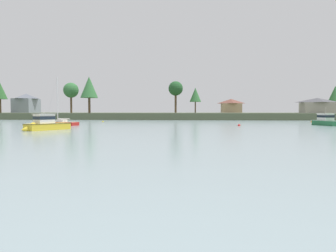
{
  "coord_description": "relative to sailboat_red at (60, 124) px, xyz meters",
  "views": [
    {
      "loc": [
        10.74,
        -8.89,
        2.5
      ],
      "look_at": [
        7.45,
        28.55,
        0.72
      ],
      "focal_mm": 32.67,
      "sensor_mm": 36.0,
      "label": 1
    }
  ],
  "objects": [
    {
      "name": "dinghy_teal",
      "position": [
        -11.63,
        14.91,
        -0.08
      ],
      "size": [
        3.09,
        1.9,
        0.44
      ],
      "color": "#196B70",
      "rests_on": "ground"
    },
    {
      "name": "cottage_behind_trees",
      "position": [
        39.25,
        74.43,
        4.77
      ],
      "size": [
        8.32,
        9.74,
        5.66
      ],
      "color": "tan",
      "rests_on": "far_shore_bank"
    },
    {
      "name": "sailboat_red",
      "position": [
        0.0,
        0.0,
        0.0
      ],
      "size": [
        7.14,
        3.92,
        9.21
      ],
      "color": "#B2231E",
      "rests_on": "ground"
    },
    {
      "name": "shore_tree_center_right",
      "position": [
        76.11,
        64.88,
        8.67
      ],
      "size": [
        5.04,
        5.04,
        9.98
      ],
      "color": "brown",
      "rests_on": "far_shore_bank"
    },
    {
      "name": "cottage_hillside",
      "position": [
        65.82,
        54.53,
        4.47
      ],
      "size": [
        10.71,
        7.41,
        5.1
      ],
      "color": "#9E998E",
      "rests_on": "far_shore_bank"
    },
    {
      "name": "cottage_eastern",
      "position": [
        -44.37,
        66.06,
        5.84
      ],
      "size": [
        8.0,
        10.5,
        7.75
      ],
      "color": "gray",
      "rests_on": "far_shore_bank"
    },
    {
      "name": "mooring_buoy_yellow",
      "position": [
        2.36,
        18.14,
        -0.13
      ],
      "size": [
        0.38,
        0.38,
        0.43
      ],
      "color": "yellow",
      "rests_on": "ground"
    },
    {
      "name": "shore_tree_inland_c",
      "position": [
        17.07,
        62.55,
        10.89
      ],
      "size": [
        5.46,
        5.46,
        11.94
      ],
      "color": "brown",
      "rests_on": "far_shore_bank"
    },
    {
      "name": "shore_tree_left",
      "position": [
        -18.37,
        49.17,
        9.58
      ],
      "size": [
        5.19,
        5.19,
        10.43
      ],
      "color": "brown",
      "rests_on": "far_shore_bank"
    },
    {
      "name": "cruiser_yellow",
      "position": [
        4.11,
        -14.2,
        0.33
      ],
      "size": [
        5.06,
        6.94,
        4.24
      ],
      "color": "gold",
      "rests_on": "ground"
    },
    {
      "name": "cruiser_green",
      "position": [
        47.86,
        4.2,
        0.34
      ],
      "size": [
        3.62,
        6.99,
        4.1
      ],
      "color": "#236B3D",
      "rests_on": "ground"
    },
    {
      "name": "mooring_buoy_red",
      "position": [
        32.02,
        0.39,
        -0.11
      ],
      "size": [
        0.48,
        0.48,
        0.53
      ],
      "color": "red",
      "rests_on": "ground"
    },
    {
      "name": "shore_tree_right_mid",
      "position": [
        -44.74,
        49.66,
        9.72
      ],
      "size": [
        5.04,
        5.04,
        11.09
      ],
      "color": "brown",
      "rests_on": "far_shore_bank"
    },
    {
      "name": "mooring_buoy_orange",
      "position": [
        51.7,
        21.0,
        -0.13
      ],
      "size": [
        0.36,
        0.36,
        0.41
      ],
      "color": "orange",
      "rests_on": "ground"
    },
    {
      "name": "shore_tree_far_left",
      "position": [
        24.52,
        63.02,
        8.62
      ],
      "size": [
        4.35,
        4.35,
        9.49
      ],
      "color": "brown",
      "rests_on": "far_shore_bank"
    },
    {
      "name": "shore_tree_center",
      "position": [
        -10.33,
        44.69,
        10.23
      ],
      "size": [
        5.69,
        5.69,
        11.96
      ],
      "color": "brown",
      "rests_on": "far_shore_bank"
    },
    {
      "name": "far_shore_bank",
      "position": [
        13.61,
        63.33,
        0.82
      ],
      "size": [
        200.21,
        56.73,
        2.03
      ],
      "primitive_type": "cube",
      "color": "#4C563D",
      "rests_on": "ground"
    }
  ]
}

